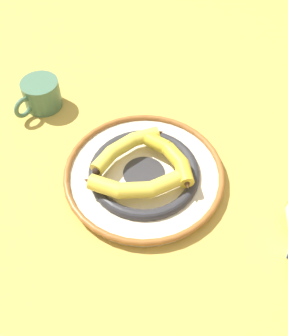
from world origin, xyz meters
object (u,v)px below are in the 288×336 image
object	(u,v)px
banana_a	(133,187)
coffee_mug	(41,94)
banana_c	(126,147)
banana_b	(173,158)
decorative_bowl	(144,174)

from	to	relation	value
banana_a	coffee_mug	xyz separation A→B (m)	(0.37, 0.12, -0.01)
banana_a	banana_c	world-z (taller)	banana_a
banana_b	banana_c	size ratio (longest dim) A/B	0.92
decorative_bowl	coffee_mug	distance (m)	0.36
banana_b	coffee_mug	size ratio (longest dim) A/B	1.36
coffee_mug	banana_a	bearing A→B (deg)	75.96
banana_a	coffee_mug	distance (m)	0.39
banana_c	coffee_mug	size ratio (longest dim) A/B	1.48
banana_a	banana_c	distance (m)	0.11
decorative_bowl	banana_a	bearing A→B (deg)	138.42
decorative_bowl	banana_c	xyz separation A→B (m)	(0.06, 0.02, 0.03)
decorative_bowl	banana_b	size ratio (longest dim) A/B	2.06
banana_a	decorative_bowl	bearing A→B (deg)	66.97
banana_c	coffee_mug	world-z (taller)	coffee_mug
banana_c	decorative_bowl	bearing A→B (deg)	90.66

